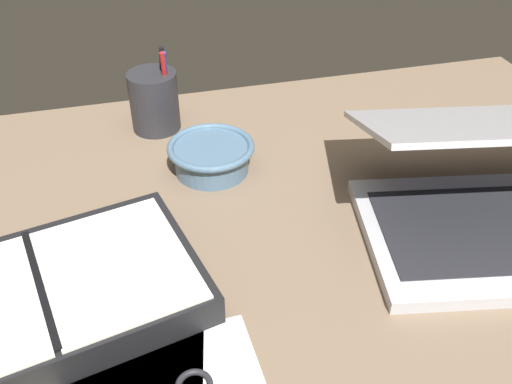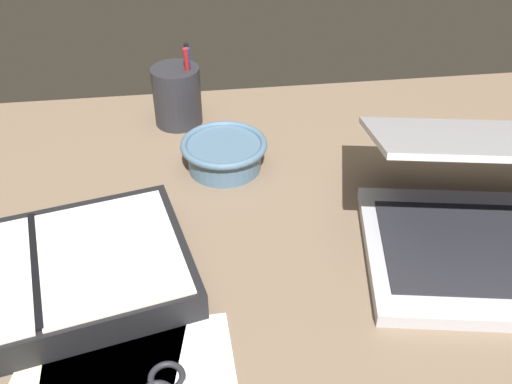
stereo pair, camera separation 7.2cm
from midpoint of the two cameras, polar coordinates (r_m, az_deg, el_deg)
The scene contains 5 objects.
desk_top at distance 71.61cm, azimuth 0.44°, elevation -8.89°, with size 140.00×100.00×2.00cm, color #75604C.
laptop at distance 79.14cm, azimuth 25.46°, elevation -2.03°, with size 37.66×36.71×17.57cm.
bowl at distance 87.48cm, azimuth -0.85°, elevation 3.84°, with size 13.28×13.28×4.75cm.
pen_cup at distance 99.05cm, azimuth -5.78°, elevation 9.53°, with size 8.19×8.19×14.18cm.
planner at distance 70.40cm, azimuth -18.22°, elevation -8.66°, with size 38.79×28.82×4.50cm.
Camera 2 is at (-3.60, -50.21, 52.25)cm, focal length 40.00 mm.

